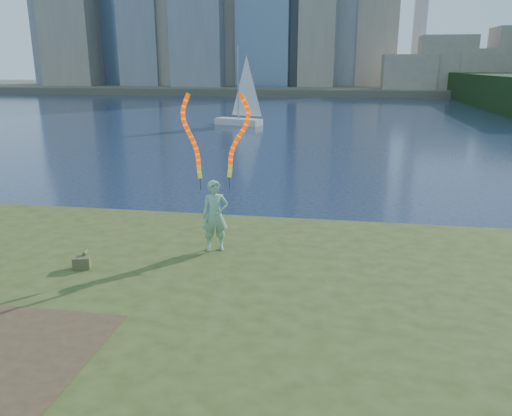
# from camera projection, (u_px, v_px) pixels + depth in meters

# --- Properties ---
(ground) EXTENTS (320.00, 320.00, 0.00)m
(ground) POSITION_uv_depth(u_px,v_px,m) (188.00, 314.00, 10.85)
(ground) COLOR #18253D
(ground) RESTS_ON ground
(grassy_knoll) EXTENTS (20.00, 18.00, 0.80)m
(grassy_knoll) POSITION_uv_depth(u_px,v_px,m) (147.00, 360.00, 8.58)
(grassy_knoll) COLOR #374619
(grassy_knoll) RESTS_ON ground
(far_shore) EXTENTS (320.00, 40.00, 1.20)m
(far_shore) POSITION_uv_depth(u_px,v_px,m) (327.00, 88.00, 100.68)
(far_shore) COLOR #514C3C
(far_shore) RESTS_ON ground
(woman_with_ribbons) EXTENTS (1.99, 0.78, 4.12)m
(woman_with_ribbons) POSITION_uv_depth(u_px,v_px,m) (215.00, 195.00, 12.06)
(woman_with_ribbons) COLOR #217A48
(woman_with_ribbons) RESTS_ON grassy_knoll
(canvas_bag) EXTENTS (0.43, 0.48, 0.35)m
(canvas_bag) POSITION_uv_depth(u_px,v_px,m) (82.00, 262.00, 11.25)
(canvas_bag) COLOR brown
(canvas_bag) RESTS_ON grassy_knoll
(sailboat) EXTENTS (4.53, 2.76, 6.92)m
(sailboat) POSITION_uv_depth(u_px,v_px,m) (241.00, 112.00, 44.48)
(sailboat) COLOR beige
(sailboat) RESTS_ON ground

